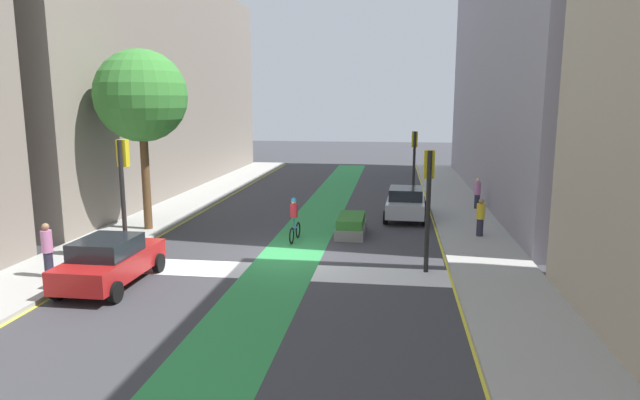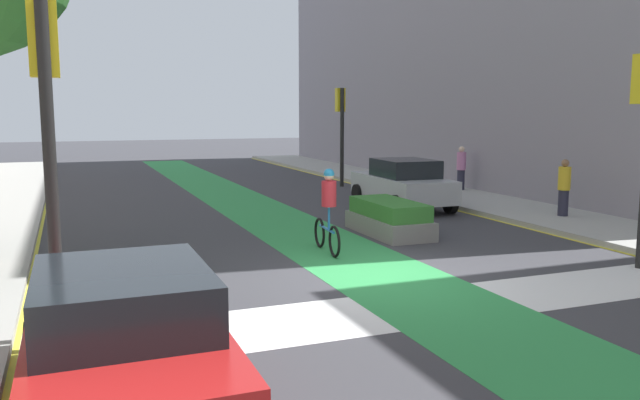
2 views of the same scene
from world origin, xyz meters
TOP-DOWN VIEW (x-y plane):
  - ground_plane at (0.00, 0.00)m, footprint 120.00×120.00m
  - bike_lane_paint at (0.22, 0.00)m, footprint 2.40×60.00m
  - crosswalk_band at (0.00, -2.00)m, footprint 12.00×1.80m
  - curb_stripe_left at (-6.00, 0.00)m, footprint 0.16×60.00m
  - curb_stripe_right at (6.00, 0.00)m, footprint 0.16×60.00m
  - traffic_signal_near_left at (-5.42, -1.73)m, footprint 0.35×0.52m
  - traffic_signal_far_right at (5.20, 13.58)m, footprint 0.35×0.52m
  - car_red_left_near at (-4.78, -4.12)m, footprint 2.03×4.21m
  - car_silver_right_far at (4.64, 7.30)m, footprint 2.16×4.27m
  - cyclist_in_lane at (-0.03, 2.13)m, footprint 0.32×1.73m
  - pedestrian_sidewalk_right_a at (7.67, 3.52)m, footprint 0.34×0.34m
  - pedestrian_sidewalk_right_b at (8.42, 9.69)m, footprint 0.34×0.34m
  - median_planter at (2.22, 3.59)m, footprint 1.22×2.72m

SIDE VIEW (x-z plane):
  - ground_plane at x=0.00m, z-range 0.00..0.00m
  - crosswalk_band at x=0.00m, z-range 0.00..0.01m
  - bike_lane_paint at x=0.22m, z-range 0.00..0.01m
  - curb_stripe_left at x=-6.00m, z-range 0.00..0.01m
  - curb_stripe_right at x=6.00m, z-range 0.00..0.01m
  - median_planter at x=2.22m, z-range -0.02..0.83m
  - car_red_left_near at x=-4.78m, z-range 0.02..1.59m
  - car_silver_right_far at x=4.64m, z-range 0.02..1.59m
  - pedestrian_sidewalk_right_a at x=7.67m, z-range 0.16..1.75m
  - cyclist_in_lane at x=-0.03m, z-range 0.04..1.90m
  - pedestrian_sidewalk_right_b at x=8.42m, z-range 0.16..1.78m
  - traffic_signal_far_right at x=5.20m, z-range 0.81..4.81m
  - traffic_signal_near_left at x=-5.42m, z-range 0.89..5.33m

